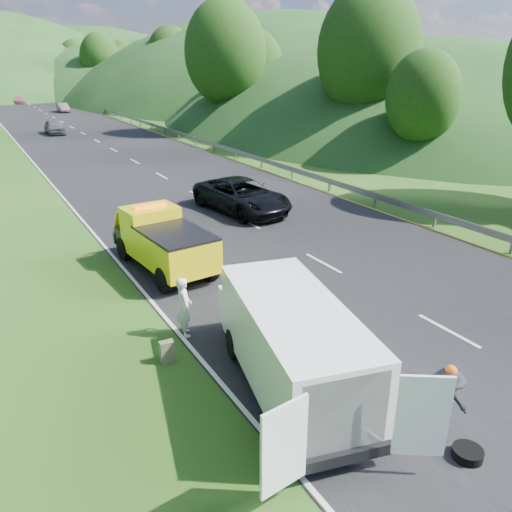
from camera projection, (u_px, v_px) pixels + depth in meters
ground at (325, 327)px, 14.82m from camera, size 320.00×320.00×0.00m
road_surface at (97, 141)px, 48.38m from camera, size 14.00×200.00×0.02m
guardrail at (132, 123)px, 61.84m from camera, size 0.06×140.00×1.52m
tree_line_right at (201, 113)px, 73.80m from camera, size 14.00×140.00×14.00m
hills_backdrop at (19, 90)px, 126.14m from camera, size 201.00×288.60×44.00m
tow_truck at (163, 241)px, 18.55m from camera, size 2.45×5.53×2.31m
white_van at (291, 341)px, 11.62m from camera, size 4.26×7.03×2.34m
woman at (186, 335)px, 14.44m from camera, size 0.60×0.74×1.78m
child at (286, 375)px, 12.60m from camera, size 0.69×0.66×1.12m
worker at (439, 441)px, 10.41m from camera, size 1.21×0.79×1.75m
suitcase at (167, 352)px, 13.04m from camera, size 0.39×0.23×0.61m
spare_tire at (467, 458)px, 9.97m from camera, size 0.61×0.61×0.20m
passing_suv at (242, 211)px, 26.08m from camera, size 3.52×6.30×1.66m
dist_car_a at (56, 134)px, 52.86m from camera, size 1.74×4.32×1.47m
dist_car_b at (64, 112)px, 74.38m from camera, size 1.36×3.89×1.28m
dist_car_c at (20, 104)px, 88.75m from camera, size 1.83×4.51×1.31m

